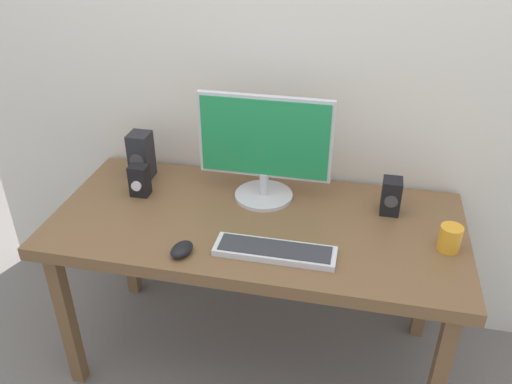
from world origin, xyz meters
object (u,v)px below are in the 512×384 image
object	(u,v)px
keyboard_primary	(275,251)
mouse	(182,249)
desk	(256,233)
coffee_mug	(450,238)
monitor	(265,147)
audio_controller	(140,181)
speaker_right	(391,196)
speaker_left	(141,156)

from	to	relation	value
keyboard_primary	mouse	bearing A→B (deg)	-168.16
desk	coffee_mug	bearing A→B (deg)	-3.52
monitor	coffee_mug	bearing A→B (deg)	-17.14
monitor	coffee_mug	xyz separation A→B (m)	(0.70, -0.22, -0.17)
keyboard_primary	mouse	distance (m)	0.32
mouse	audio_controller	xyz separation A→B (m)	(-0.30, 0.34, 0.05)
audio_controller	coffee_mug	bearing A→B (deg)	-5.79
speaker_right	speaker_left	world-z (taller)	speaker_left
coffee_mug	speaker_left	bearing A→B (deg)	168.01
desk	monitor	xyz separation A→B (m)	(-0.01, 0.17, 0.29)
speaker_left	desk	bearing A→B (deg)	-21.94
monitor	audio_controller	bearing A→B (deg)	-169.20
monitor	mouse	world-z (taller)	monitor
audio_controller	coffee_mug	xyz separation A→B (m)	(1.20, -0.12, -0.02)
coffee_mug	audio_controller	bearing A→B (deg)	174.21
keyboard_primary	audio_controller	distance (m)	0.67
speaker_right	audio_controller	bearing A→B (deg)	-175.30
mouse	coffee_mug	world-z (taller)	coffee_mug
desk	audio_controller	xyz separation A→B (m)	(-0.50, 0.08, 0.13)
mouse	coffee_mug	size ratio (longest dim) A/B	1.06
keyboard_primary	coffee_mug	xyz separation A→B (m)	(0.59, 0.16, 0.03)
mouse	audio_controller	size ratio (longest dim) A/B	0.76
keyboard_primary	coffee_mug	bearing A→B (deg)	14.96
monitor	audio_controller	world-z (taller)	monitor
monitor	speaker_right	distance (m)	0.52
mouse	speaker_right	world-z (taller)	speaker_right
mouse	speaker_right	bearing A→B (deg)	46.34
speaker_right	coffee_mug	world-z (taller)	speaker_right
monitor	keyboard_primary	bearing A→B (deg)	-73.02
keyboard_primary	desk	bearing A→B (deg)	118.53
mouse	coffee_mug	distance (m)	0.93
monitor	mouse	size ratio (longest dim) A/B	5.27
monitor	speaker_right	world-z (taller)	monitor
audio_controller	coffee_mug	distance (m)	1.20
desk	speaker_left	distance (m)	0.62
keyboard_primary	speaker_right	bearing A→B (deg)	43.07
desk	mouse	size ratio (longest dim) A/B	15.71
speaker_left	mouse	bearing A→B (deg)	-54.71
mouse	audio_controller	distance (m)	0.46
mouse	speaker_left	size ratio (longest dim) A/B	0.49
monitor	speaker_left	size ratio (longest dim) A/B	2.56
desk	monitor	world-z (taller)	monitor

